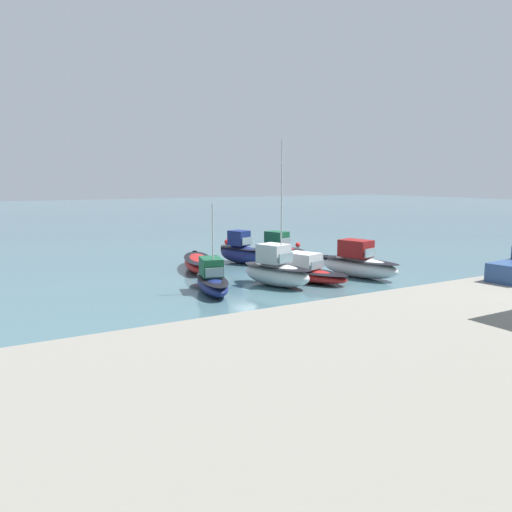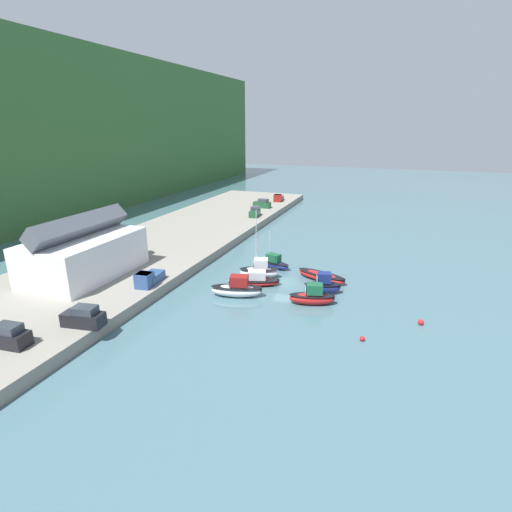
{
  "view_description": "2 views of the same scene",
  "coord_description": "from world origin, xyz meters",
  "px_view_note": "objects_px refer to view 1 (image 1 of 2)",
  "views": [
    {
      "loc": [
        18.4,
        32.19,
        7.23
      ],
      "look_at": [
        2.37,
        4.54,
        2.36
      ],
      "focal_mm": 35.0,
      "sensor_mm": 36.0,
      "label": 1
    },
    {
      "loc": [
        -49.77,
        -14.42,
        20.9
      ],
      "look_at": [
        2.41,
        4.98,
        2.48
      ],
      "focal_mm": 28.0,
      "sensor_mm": 36.0,
      "label": 2
    }
  ],
  "objects_px": {
    "moored_boat_1": "(305,271)",
    "moored_boat_6": "(198,262)",
    "moored_boat_0": "(358,263)",
    "moored_boat_2": "(276,270)",
    "moored_boat_3": "(212,280)",
    "mooring_buoy_1": "(298,245)",
    "moored_boat_5": "(241,251)",
    "moored_boat_4": "(279,250)",
    "mooring_buoy_0": "(227,242)"
  },
  "relations": [
    {
      "from": "moored_boat_6",
      "to": "mooring_buoy_1",
      "type": "bearing_deg",
      "value": -134.83
    },
    {
      "from": "moored_boat_4",
      "to": "moored_boat_6",
      "type": "bearing_deg",
      "value": -12.79
    },
    {
      "from": "moored_boat_6",
      "to": "moored_boat_1",
      "type": "bearing_deg",
      "value": 140.29
    },
    {
      "from": "moored_boat_1",
      "to": "mooring_buoy_1",
      "type": "bearing_deg",
      "value": -141.65
    },
    {
      "from": "moored_boat_6",
      "to": "mooring_buoy_0",
      "type": "height_order",
      "value": "moored_boat_6"
    },
    {
      "from": "moored_boat_3",
      "to": "moored_boat_6",
      "type": "height_order",
      "value": "moored_boat_3"
    },
    {
      "from": "moored_boat_4",
      "to": "moored_boat_5",
      "type": "bearing_deg",
      "value": -24.89
    },
    {
      "from": "mooring_buoy_0",
      "to": "moored_boat_5",
      "type": "bearing_deg",
      "value": 68.52
    },
    {
      "from": "moored_boat_5",
      "to": "moored_boat_4",
      "type": "bearing_deg",
      "value": 153.11
    },
    {
      "from": "moored_boat_1",
      "to": "moored_boat_3",
      "type": "xyz_separation_m",
      "value": [
        7.4,
        -0.03,
        0.09
      ]
    },
    {
      "from": "moored_boat_3",
      "to": "moored_boat_5",
      "type": "bearing_deg",
      "value": -113.15
    },
    {
      "from": "moored_boat_6",
      "to": "mooring_buoy_0",
      "type": "bearing_deg",
      "value": -106.22
    },
    {
      "from": "moored_boat_3",
      "to": "mooring_buoy_1",
      "type": "xyz_separation_m",
      "value": [
        -17.5,
        -15.37,
        -0.54
      ]
    },
    {
      "from": "moored_boat_2",
      "to": "moored_boat_4",
      "type": "bearing_deg",
      "value": -141.28
    },
    {
      "from": "moored_boat_4",
      "to": "mooring_buoy_0",
      "type": "height_order",
      "value": "moored_boat_4"
    },
    {
      "from": "moored_boat_1",
      "to": "moored_boat_6",
      "type": "distance_m",
      "value": 9.49
    },
    {
      "from": "mooring_buoy_0",
      "to": "moored_boat_3",
      "type": "bearing_deg",
      "value": 60.82
    },
    {
      "from": "moored_boat_0",
      "to": "mooring_buoy_1",
      "type": "distance_m",
      "value": 17.21
    },
    {
      "from": "moored_boat_0",
      "to": "moored_boat_2",
      "type": "height_order",
      "value": "moored_boat_2"
    },
    {
      "from": "moored_boat_6",
      "to": "mooring_buoy_1",
      "type": "relative_size",
      "value": 14.74
    },
    {
      "from": "moored_boat_0",
      "to": "moored_boat_5",
      "type": "bearing_deg",
      "value": -80.06
    },
    {
      "from": "moored_boat_6",
      "to": "mooring_buoy_0",
      "type": "xyz_separation_m",
      "value": [
        -9.21,
        -12.89,
        -0.29
      ]
    },
    {
      "from": "moored_boat_5",
      "to": "moored_boat_6",
      "type": "height_order",
      "value": "moored_boat_5"
    },
    {
      "from": "moored_boat_5",
      "to": "moored_boat_6",
      "type": "relative_size",
      "value": 0.65
    },
    {
      "from": "moored_boat_6",
      "to": "mooring_buoy_1",
      "type": "height_order",
      "value": "moored_boat_6"
    },
    {
      "from": "moored_boat_1",
      "to": "moored_boat_5",
      "type": "xyz_separation_m",
      "value": [
        0.32,
        -9.2,
        0.35
      ]
    },
    {
      "from": "moored_boat_0",
      "to": "moored_boat_4",
      "type": "height_order",
      "value": "moored_boat_0"
    },
    {
      "from": "moored_boat_0",
      "to": "mooring_buoy_1",
      "type": "height_order",
      "value": "moored_boat_0"
    },
    {
      "from": "moored_boat_2",
      "to": "moored_boat_3",
      "type": "height_order",
      "value": "moored_boat_2"
    },
    {
      "from": "moored_boat_5",
      "to": "moored_boat_1",
      "type": "bearing_deg",
      "value": 73.49
    },
    {
      "from": "moored_boat_2",
      "to": "moored_boat_3",
      "type": "distance_m",
      "value": 4.7
    },
    {
      "from": "mooring_buoy_1",
      "to": "mooring_buoy_0",
      "type": "bearing_deg",
      "value": -44.3
    },
    {
      "from": "moored_boat_2",
      "to": "moored_boat_4",
      "type": "distance_m",
      "value": 10.85
    },
    {
      "from": "moored_boat_3",
      "to": "moored_boat_0",
      "type": "bearing_deg",
      "value": -169.58
    },
    {
      "from": "moored_boat_5",
      "to": "mooring_buoy_1",
      "type": "distance_m",
      "value": 12.15
    },
    {
      "from": "moored_boat_0",
      "to": "moored_boat_2",
      "type": "bearing_deg",
      "value": -18.59
    },
    {
      "from": "moored_boat_0",
      "to": "moored_boat_6",
      "type": "bearing_deg",
      "value": -59.14
    },
    {
      "from": "moored_boat_3",
      "to": "mooring_buoy_1",
      "type": "relative_size",
      "value": 11.91
    },
    {
      "from": "moored_boat_2",
      "to": "moored_boat_4",
      "type": "height_order",
      "value": "moored_boat_2"
    },
    {
      "from": "moored_boat_1",
      "to": "mooring_buoy_0",
      "type": "height_order",
      "value": "moored_boat_1"
    },
    {
      "from": "moored_boat_1",
      "to": "moored_boat_6",
      "type": "height_order",
      "value": "moored_boat_1"
    },
    {
      "from": "moored_boat_2",
      "to": "mooring_buoy_1",
      "type": "height_order",
      "value": "moored_boat_2"
    },
    {
      "from": "moored_boat_1",
      "to": "moored_boat_4",
      "type": "xyz_separation_m",
      "value": [
        -3.29,
        -8.67,
        0.26
      ]
    },
    {
      "from": "moored_boat_0",
      "to": "moored_boat_6",
      "type": "height_order",
      "value": "moored_boat_0"
    },
    {
      "from": "mooring_buoy_0",
      "to": "moored_boat_1",
      "type": "bearing_deg",
      "value": 78.37
    },
    {
      "from": "moored_boat_4",
      "to": "mooring_buoy_0",
      "type": "distance_m",
      "value": 12.41
    },
    {
      "from": "moored_boat_4",
      "to": "moored_boat_5",
      "type": "distance_m",
      "value": 3.65
    },
    {
      "from": "moored_boat_5",
      "to": "moored_boat_2",
      "type": "bearing_deg",
      "value": 57.41
    },
    {
      "from": "moored_boat_0",
      "to": "moored_boat_1",
      "type": "height_order",
      "value": "moored_boat_0"
    },
    {
      "from": "moored_boat_3",
      "to": "moored_boat_6",
      "type": "xyz_separation_m",
      "value": [
        -2.52,
        -8.11,
        -0.19
      ]
    }
  ]
}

